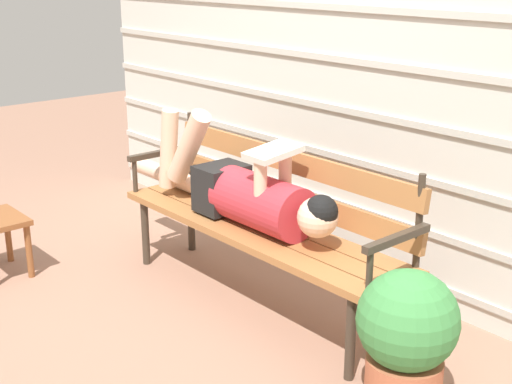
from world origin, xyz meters
The scene contains 5 objects.
ground_plane centered at (0.00, 0.00, 0.00)m, with size 12.00×12.00×0.00m, color #936B56.
house_siding centered at (0.00, 0.77, 1.20)m, with size 4.62×0.08×2.40m.
park_bench centered at (0.00, 0.16, 0.48)m, with size 1.81×0.44×0.85m.
reclining_person centered at (-0.10, 0.09, 0.59)m, with size 1.74×0.27×0.55m.
potted_plant centered at (1.09, -0.09, 0.33)m, with size 0.39×0.39×0.61m.
Camera 1 is at (2.50, -2.07, 1.69)m, focal length 49.26 mm.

